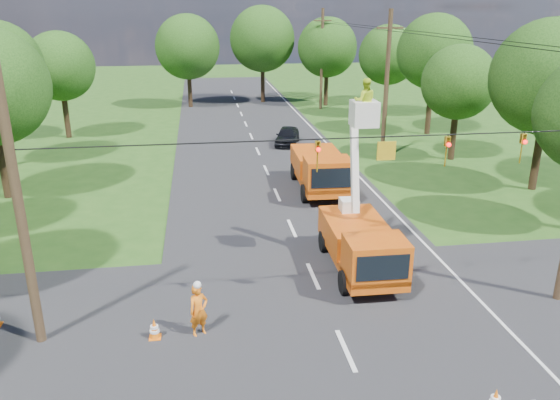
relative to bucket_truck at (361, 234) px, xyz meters
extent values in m
plane|color=#244D17|center=(-1.97, 14.74, -1.61)|extent=(140.00, 140.00, 0.00)
cube|color=black|center=(-1.97, 14.74, -1.61)|extent=(12.00, 100.00, 0.06)
cube|color=black|center=(-1.97, -3.26, -1.61)|extent=(56.00, 10.00, 0.07)
cube|color=silver|center=(3.63, 14.74, -1.61)|extent=(0.12, 90.00, 0.02)
cube|color=#C7560E|center=(0.00, 0.16, -0.89)|extent=(2.31, 6.02, 0.45)
cube|color=#C7560E|center=(-0.04, -1.98, -0.11)|extent=(2.23, 1.74, 1.50)
cube|color=black|center=(-0.06, -2.83, -0.06)|extent=(1.89, 0.10, 0.95)
cube|color=#C7560E|center=(0.02, 0.96, -0.26)|extent=(2.41, 3.73, 1.00)
cylinder|color=black|center=(-1.08, -1.71, -1.15)|extent=(0.34, 0.92, 0.92)
cylinder|color=black|center=(1.01, -1.75, -1.15)|extent=(0.34, 0.92, 0.92)
cylinder|color=black|center=(-1.01, 2.08, -1.15)|extent=(0.34, 0.92, 0.92)
cylinder|color=black|center=(1.09, 2.04, -1.15)|extent=(0.34, 0.92, 0.92)
cube|color=silver|center=(0.04, 2.06, 0.48)|extent=(0.76, 0.76, 0.55)
cube|color=silver|center=(0.03, 1.51, 2.68)|extent=(0.30, 1.34, 4.32)
cube|color=silver|center=(0.01, 0.46, 4.72)|extent=(0.97, 0.97, 0.95)
imported|color=#C6E526|center=(0.01, 0.46, 5.20)|extent=(0.90, 0.76, 1.65)
cube|color=#C7560E|center=(0.62, 10.48, -0.81)|extent=(2.67, 6.75, 0.50)
cube|color=#C7560E|center=(0.54, 8.09, 0.06)|extent=(2.51, 1.97, 1.67)
cube|color=black|center=(0.51, 7.14, 0.11)|extent=(2.11, 0.14, 1.06)
cube|color=#C7560E|center=(0.65, 11.37, -0.11)|extent=(2.75, 4.20, 1.11)
cylinder|color=black|center=(-0.62, 8.40, -1.10)|extent=(0.39, 1.04, 1.02)
cylinder|color=black|center=(1.71, 8.32, -1.10)|extent=(0.39, 1.04, 1.02)
cylinder|color=black|center=(-0.48, 12.63, -1.10)|extent=(0.39, 1.04, 1.02)
cylinder|color=black|center=(1.86, 12.55, -1.10)|extent=(0.39, 1.04, 1.02)
imported|color=#FB9F15|center=(-6.44, -3.65, -0.71)|extent=(0.78, 0.68, 1.80)
imported|color=black|center=(0.55, 21.69, -0.93)|extent=(2.68, 4.31, 1.37)
cone|color=orange|center=(1.21, -8.43, -1.23)|extent=(0.36, 0.36, 0.70)
cylinder|color=white|center=(1.21, -8.43, -1.17)|extent=(0.26, 0.26, 0.09)
cone|color=orange|center=(-0.12, 1.51, -1.23)|extent=(0.36, 0.36, 0.70)
cube|color=orange|center=(-0.12, 1.51, -1.57)|extent=(0.38, 0.38, 0.04)
cylinder|color=white|center=(-0.12, 1.51, -1.17)|extent=(0.26, 0.26, 0.09)
cylinder|color=white|center=(-0.12, 1.51, -1.32)|extent=(0.31, 0.31, 0.09)
cone|color=orange|center=(0.47, 5.50, -1.23)|extent=(0.36, 0.36, 0.70)
cube|color=orange|center=(0.47, 5.50, -1.57)|extent=(0.38, 0.38, 0.04)
cylinder|color=white|center=(0.47, 5.50, -1.17)|extent=(0.26, 0.26, 0.09)
cylinder|color=white|center=(0.47, 5.50, -1.32)|extent=(0.31, 0.31, 0.09)
cone|color=orange|center=(-7.88, -3.67, -1.23)|extent=(0.36, 0.36, 0.70)
cube|color=orange|center=(-7.88, -3.67, -1.57)|extent=(0.38, 0.38, 0.04)
cylinder|color=white|center=(-7.88, -3.67, -1.17)|extent=(0.26, 0.26, 0.09)
cylinder|color=white|center=(-7.88, -3.67, -1.32)|extent=(0.31, 0.31, 0.09)
cone|color=orange|center=(2.06, 10.18, -1.23)|extent=(0.36, 0.36, 0.70)
cube|color=orange|center=(2.06, 10.18, -1.57)|extent=(0.38, 0.38, 0.04)
cylinder|color=white|center=(2.06, 10.18, -1.17)|extent=(0.26, 0.26, 0.09)
cylinder|color=white|center=(2.06, 10.18, -1.32)|extent=(0.31, 0.31, 0.09)
cylinder|color=#4C3823|center=(6.53, 16.74, 3.39)|extent=(0.30, 0.30, 10.00)
cube|color=#4C3823|center=(6.53, 16.74, 7.19)|extent=(1.80, 0.12, 0.12)
cylinder|color=#4C3823|center=(6.53, 36.74, 3.39)|extent=(0.30, 0.30, 10.00)
cube|color=#4C3823|center=(6.53, 36.74, 7.19)|extent=(1.80, 0.12, 0.12)
cylinder|color=#4C3823|center=(-11.47, -3.26, 2.89)|extent=(0.30, 0.30, 9.00)
cylinder|color=black|center=(-2.47, -3.26, 4.69)|extent=(18.00, 0.04, 0.04)
cube|color=#B99016|center=(-0.37, -3.26, 4.24)|extent=(0.60, 0.05, 0.60)
imported|color=#B99016|center=(-2.57, -3.26, 4.14)|extent=(0.16, 0.20, 1.00)
sphere|color=#FF0C0C|center=(-2.57, -3.38, 4.39)|extent=(0.14, 0.14, 0.14)
imported|color=#B99016|center=(1.63, -3.26, 4.14)|extent=(0.16, 0.20, 1.00)
sphere|color=#FF0C0C|center=(1.63, -3.38, 4.39)|extent=(0.14, 0.14, 0.14)
imported|color=#B99016|center=(4.23, -3.26, 4.14)|extent=(0.16, 0.20, 1.00)
sphere|color=#FF0C0C|center=(4.23, -3.38, 4.39)|extent=(0.14, 0.14, 0.14)
cylinder|color=#382616|center=(-16.97, 11.74, 0.57)|extent=(0.44, 0.44, 4.36)
cylinder|color=#382616|center=(-18.77, 18.74, 0.70)|extent=(0.44, 0.44, 4.62)
cylinder|color=#382616|center=(-16.77, 26.74, 0.41)|extent=(0.44, 0.44, 4.05)
sphere|color=#16390F|center=(-16.77, 26.74, 4.09)|extent=(5.40, 5.40, 5.40)
cylinder|color=#382616|center=(13.03, 8.74, 0.68)|extent=(0.44, 0.44, 4.58)
sphere|color=#16390F|center=(13.03, 8.74, 4.84)|extent=(6.40, 6.40, 6.40)
cylinder|color=#382616|center=(11.23, 15.74, 0.28)|extent=(0.44, 0.44, 3.78)
sphere|color=#16390F|center=(11.23, 15.74, 3.72)|extent=(5.00, 5.00, 5.00)
cylinder|color=#382616|center=(12.83, 23.74, 0.77)|extent=(0.44, 0.44, 4.75)
sphere|color=#16390F|center=(12.83, 23.74, 5.09)|extent=(6.00, 6.00, 6.00)
cylinder|color=#382616|center=(11.83, 31.74, 0.46)|extent=(0.44, 0.44, 4.14)
sphere|color=#16390F|center=(11.83, 31.74, 4.22)|extent=(5.60, 5.60, 5.60)
cylinder|color=#382616|center=(-6.97, 39.74, 0.59)|extent=(0.44, 0.44, 4.40)
sphere|color=#16390F|center=(-6.97, 39.74, 4.59)|extent=(6.60, 6.60, 6.60)
cylinder|color=#382616|center=(1.03, 41.74, 0.81)|extent=(0.44, 0.44, 4.84)
sphere|color=#16390F|center=(1.03, 41.74, 5.21)|extent=(7.00, 7.00, 7.00)
cylinder|color=#382616|center=(7.53, 38.74, 0.55)|extent=(0.44, 0.44, 4.31)
sphere|color=#16390F|center=(7.53, 38.74, 4.47)|extent=(6.20, 6.20, 6.20)
camera|label=1|loc=(-6.11, -19.18, 8.50)|focal=35.00mm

